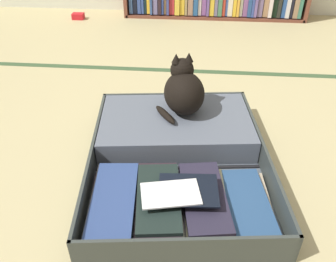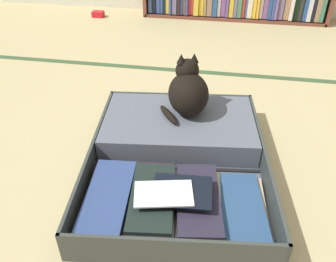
{
  "view_description": "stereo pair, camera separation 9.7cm",
  "coord_description": "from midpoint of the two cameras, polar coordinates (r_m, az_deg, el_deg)",
  "views": [
    {
      "loc": [
        0.04,
        -0.94,
        1.0
      ],
      "look_at": [
        -0.07,
        0.21,
        0.18
      ],
      "focal_mm": 37.8,
      "sensor_mm": 36.0,
      "label": 1
    },
    {
      "loc": [
        0.13,
        -0.93,
        1.0
      ],
      "look_at": [
        -0.07,
        0.21,
        0.18
      ],
      "focal_mm": 37.8,
      "sensor_mm": 36.0,
      "label": 2
    }
  ],
  "objects": [
    {
      "name": "ground_plane",
      "position": [
        1.37,
        3.29,
        -11.47
      ],
      "size": [
        10.0,
        10.0,
        0.0
      ],
      "primitive_type": "plane",
      "color": "tan"
    },
    {
      "name": "tatami_border",
      "position": [
        2.3,
        6.86,
        9.4
      ],
      "size": [
        4.8,
        0.05,
        0.0
      ],
      "color": "#354E2F",
      "rests_on": "ground_plane"
    },
    {
      "name": "open_suitcase",
      "position": [
        1.51,
        3.05,
        -3.35
      ],
      "size": [
        0.81,
        0.97,
        0.13
      ],
      "color": "#323836",
      "rests_on": "ground_plane"
    },
    {
      "name": "black_cat",
      "position": [
        1.6,
        4.94,
        6.37
      ],
      "size": [
        0.26,
        0.27,
        0.27
      ],
      "color": "black",
      "rests_on": "open_suitcase"
    },
    {
      "name": "small_red_pouch",
      "position": [
        3.38,
        -10.36,
        18.04
      ],
      "size": [
        0.1,
        0.07,
        0.05
      ],
      "color": "red",
      "rests_on": "ground_plane"
    }
  ]
}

